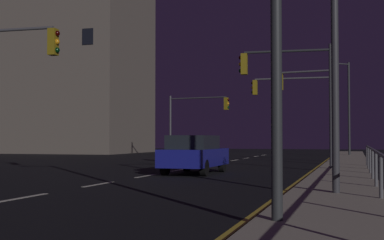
# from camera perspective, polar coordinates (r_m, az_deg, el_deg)

# --- Properties ---
(ground_plane) EXTENTS (112.00, 112.00, 0.00)m
(ground_plane) POSITION_cam_1_polar(r_m,az_deg,el_deg) (21.42, -4.40, -5.82)
(ground_plane) COLOR black
(ground_plane) RESTS_ON ground
(sidewalk_right) EXTENTS (2.27, 77.00, 0.14)m
(sidewalk_right) POSITION_cam_1_polar(r_m,az_deg,el_deg) (19.98, 15.56, -5.83)
(sidewalk_right) COLOR #9E937F
(sidewalk_right) RESTS_ON ground
(lane_markings_center) EXTENTS (0.14, 50.00, 0.01)m
(lane_markings_center) POSITION_cam_1_polar(r_m,az_deg,el_deg) (24.71, -1.45, -5.31)
(lane_markings_center) COLOR silver
(lane_markings_center) RESTS_ON ground
(lane_edge_line) EXTENTS (0.14, 53.00, 0.01)m
(lane_edge_line) POSITION_cam_1_polar(r_m,az_deg,el_deg) (25.03, 12.63, -5.21)
(lane_edge_line) COLOR gold
(lane_edge_line) RESTS_ON ground
(car) EXTENTS (1.85, 4.41, 1.57)m
(car) POSITION_cam_1_polar(r_m,az_deg,el_deg) (22.23, 0.26, -3.57)
(car) COLOR navy
(car) RESTS_ON ground
(traffic_light_near_left) EXTENTS (3.18, 0.60, 5.37)m
(traffic_light_near_left) POSITION_cam_1_polar(r_m,az_deg,el_deg) (31.39, 12.01, 2.53)
(traffic_light_near_left) COLOR #2D3033
(traffic_light_near_left) RESTS_ON sidewalk_right
(traffic_light_far_center) EXTENTS (4.14, 0.51, 5.47)m
(traffic_light_far_center) POSITION_cam_1_polar(r_m,az_deg,el_deg) (24.54, 10.30, 4.04)
(traffic_light_far_center) COLOR #38383D
(traffic_light_far_center) RESTS_ON sidewalk_right
(traffic_light_mid_right) EXTENTS (5.19, 1.00, 4.95)m
(traffic_light_mid_right) POSITION_cam_1_polar(r_m,az_deg,el_deg) (43.14, 0.49, 0.83)
(traffic_light_mid_right) COLOR #4C4C51
(traffic_light_mid_right) RESTS_ON ground
(traffic_light_mid_left) EXTENTS (5.26, 0.42, 5.39)m
(traffic_light_mid_left) POSITION_cam_1_polar(r_m,az_deg,el_deg) (34.98, 10.96, 2.26)
(traffic_light_mid_left) COLOR #4C4C51
(traffic_light_mid_left) RESTS_ON sidewalk_right
(street_lamp_median) EXTENTS (1.46, 1.73, 6.91)m
(street_lamp_median) POSITION_cam_1_polar(r_m,az_deg,el_deg) (14.02, 15.74, 10.03)
(street_lamp_median) COLOR #38383D
(street_lamp_median) RESTS_ON sidewalk_right
(street_lamp_far_end) EXTENTS (1.41, 1.12, 7.52)m
(street_lamp_far_end) POSITION_cam_1_polar(r_m,az_deg,el_deg) (45.63, 15.98, 2.08)
(street_lamp_far_end) COLOR #2D3033
(street_lamp_far_end) RESTS_ON sidewalk_right
(barrier_fence) EXTENTS (0.09, 27.23, 0.98)m
(barrier_fence) POSITION_cam_1_polar(r_m,az_deg,el_deg) (14.02, 19.03, -4.14)
(barrier_fence) COLOR #59595E
(barrier_fence) RESTS_ON sidewalk_right
(building_distant) EXTENTS (18.93, 11.67, 31.90)m
(building_distant) POSITION_cam_1_polar(r_m,az_deg,el_deg) (60.58, -14.47, 11.93)
(building_distant) COLOR #6B6056
(building_distant) RESTS_ON ground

